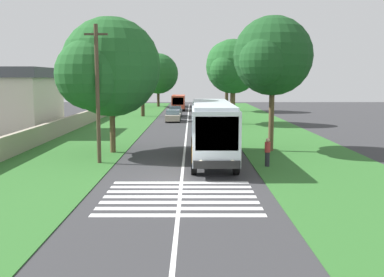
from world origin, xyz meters
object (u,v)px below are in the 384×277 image
object	(u,v)px
trailing_car_2	(175,111)
roadside_tree_left_1	(157,75)
trailing_car_1	(173,116)
roadside_building	(12,100)
trailing_minibus_0	(178,101)
roadside_tree_left_2	(108,70)
coach_bus	(212,128)
roadside_tree_right_2	(271,58)
roadside_tree_right_0	(226,63)
roadside_tree_left_0	(141,68)
roadside_tree_right_1	(232,68)
pedestrian	(267,152)
trailing_car_0	(205,121)
utility_pole	(98,92)

from	to	relation	value
trailing_car_2	roadside_tree_left_1	bearing A→B (deg)	10.80
trailing_car_1	roadside_building	distance (m)	19.19
trailing_minibus_0	roadside_building	size ratio (longest dim) A/B	0.62
trailing_minibus_0	roadside_tree_left_2	bearing A→B (deg)	175.22
trailing_minibus_0	roadside_tree_left_1	world-z (taller)	roadside_tree_left_1
coach_bus	roadside_building	distance (m)	24.00
roadside_tree_right_2	roadside_tree_right_0	bearing A→B (deg)	0.21
roadside_tree_left_0	roadside_tree_right_1	distance (m)	15.56
roadside_tree_left_2	pedestrian	world-z (taller)	roadside_tree_left_2
roadside_tree_left_2	trailing_car_0	bearing A→B (deg)	-23.46
trailing_car_2	roadside_tree_right_0	bearing A→B (deg)	-40.35
trailing_car_0	roadside_tree_right_0	size ratio (longest dim) A/B	0.39
trailing_car_2	trailing_car_0	bearing A→B (deg)	-165.98
coach_bus	roadside_tree_right_2	xyz separation A→B (m)	(4.16, -4.31, 4.49)
coach_bus	trailing_car_0	xyz separation A→B (m)	(19.79, -0.12, -1.48)
pedestrian	roadside_tree_right_2	bearing A→B (deg)	-10.44
roadside_tree_right_1	utility_pole	size ratio (longest dim) A/B	1.15
trailing_car_2	trailing_minibus_0	xyz separation A→B (m)	(11.40, -0.10, 0.88)
roadside_tree_left_1	roadside_tree_right_0	world-z (taller)	roadside_tree_right_0
coach_bus	pedestrian	xyz separation A→B (m)	(-1.82, -3.21, -1.24)
roadside_tree_right_1	utility_pole	distance (m)	26.44
coach_bus	utility_pole	bearing A→B (deg)	95.73
roadside_tree_left_2	roadside_building	bearing A→B (deg)	44.21
trailing_car_0	roadside_tree_right_1	bearing A→B (deg)	-40.35
trailing_car_1	roadside_tree_left_2	distance (m)	24.35
trailing_car_0	trailing_minibus_0	bearing A→B (deg)	7.83
trailing_car_1	roadside_tree_right_0	distance (m)	20.03
utility_pole	pedestrian	world-z (taller)	utility_pole
roadside_tree_left_1	utility_pole	size ratio (longest dim) A/B	1.18
trailing_car_0	trailing_car_1	xyz separation A→B (m)	(6.95, 3.71, 0.00)
roadside_tree_left_0	roadside_tree_right_2	xyz separation A→B (m)	(-29.85, -12.53, -0.06)
trailing_car_1	roadside_tree_right_0	world-z (taller)	roadside_tree_right_0
roadside_tree_left_2	roadside_building	distance (m)	16.78
trailing_car_2	roadside_tree_right_1	size ratio (longest dim) A/B	0.44
roadside_tree_left_2	pedestrian	bearing A→B (deg)	-116.07
roadside_tree_right_1	roadside_tree_left_1	bearing A→B (deg)	18.60
trailing_minibus_0	utility_pole	xyz separation A→B (m)	(-46.75, 3.50, 2.84)
coach_bus	roadside_tree_right_1	size ratio (longest dim) A/B	1.15
trailing_car_0	roadside_tree_left_1	bearing A→B (deg)	12.12
trailing_car_0	roadside_tree_left_0	bearing A→B (deg)	30.38
roadside_tree_right_1	pedestrian	distance (m)	25.98
roadside_tree_right_0	roadside_tree_left_0	bearing A→B (deg)	128.30
roadside_tree_left_1	roadside_tree_right_1	world-z (taller)	roadside_tree_left_1
trailing_car_1	roadside_tree_left_1	xyz separation A→B (m)	(29.67, 4.16, 5.33)
trailing_minibus_0	roadside_building	distance (m)	34.50
trailing_car_1	roadside_tree_right_0	bearing A→B (deg)	-24.48
roadside_building	pedestrian	bearing A→B (deg)	-127.75
roadside_tree_left_2	roadside_tree_right_0	distance (m)	42.15
trailing_car_1	trailing_minibus_0	size ratio (longest dim) A/B	0.72
trailing_car_0	trailing_minibus_0	xyz separation A→B (m)	(26.26, 3.61, 0.88)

